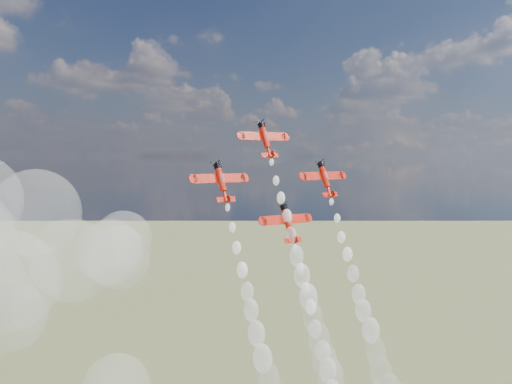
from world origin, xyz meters
The scene contains 7 objects.
plane_lead centered at (7.13, 16.75, 111.80)m, with size 13.79×6.69×9.25m.
plane_left centered at (-8.64, 12.16, 101.75)m, with size 13.79×6.69×9.25m.
plane_right centered at (22.91, 12.16, 101.75)m, with size 13.79×6.69×9.25m.
plane_slot centered at (7.13, 7.57, 91.70)m, with size 13.79×6.69×9.25m.
smoke_trail_lead centered at (7.20, -3.03, 68.27)m, with size 5.73×24.32×50.54m.
smoke_trail_right centered at (22.98, -7.73, 58.22)m, with size 5.54×25.19×51.51m.
drifted_smoke_cloud centered at (-48.94, 28.40, 85.73)m, with size 65.06×37.03×56.54m.
Camera 1 is at (-80.63, -104.32, 107.43)m, focal length 42.00 mm.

